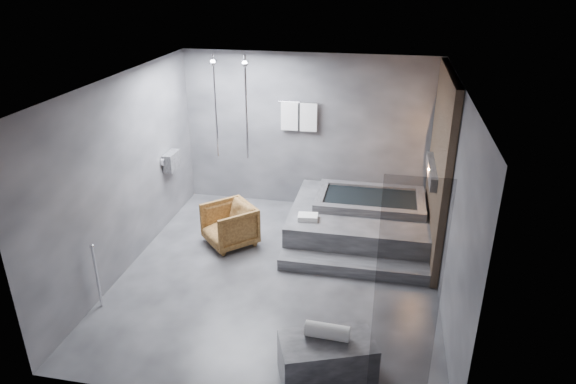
# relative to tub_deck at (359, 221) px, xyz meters

# --- Properties ---
(room) EXTENTS (5.00, 5.04, 2.82)m
(room) POSITION_rel_tub_deck_xyz_m (-0.65, -1.21, 1.48)
(room) COLOR #303033
(room) RESTS_ON ground
(tub_deck) EXTENTS (2.20, 2.00, 0.50)m
(tub_deck) POSITION_rel_tub_deck_xyz_m (0.00, 0.00, 0.00)
(tub_deck) COLOR #363638
(tub_deck) RESTS_ON ground
(tub_step) EXTENTS (2.20, 0.36, 0.18)m
(tub_step) POSITION_rel_tub_deck_xyz_m (0.00, -1.18, -0.16)
(tub_step) COLOR #363638
(tub_step) RESTS_ON ground
(concrete_bench) EXTENTS (1.15, 0.88, 0.46)m
(concrete_bench) POSITION_rel_tub_deck_xyz_m (-0.12, -3.30, -0.02)
(concrete_bench) COLOR #39383B
(concrete_bench) RESTS_ON ground
(driftwood_chair) EXTENTS (1.03, 1.03, 0.68)m
(driftwood_chair) POSITION_rel_tub_deck_xyz_m (-2.02, -0.72, 0.09)
(driftwood_chair) COLOR #4D2F13
(driftwood_chair) RESTS_ON ground
(rolled_towel) EXTENTS (0.49, 0.20, 0.17)m
(rolled_towel) POSITION_rel_tub_deck_xyz_m (-0.13, -3.25, 0.29)
(rolled_towel) COLOR white
(rolled_towel) RESTS_ON concrete_bench
(deck_towel) EXTENTS (0.32, 0.25, 0.08)m
(deck_towel) POSITION_rel_tub_deck_xyz_m (-0.77, -0.60, 0.29)
(deck_towel) COLOR white
(deck_towel) RESTS_ON tub_deck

